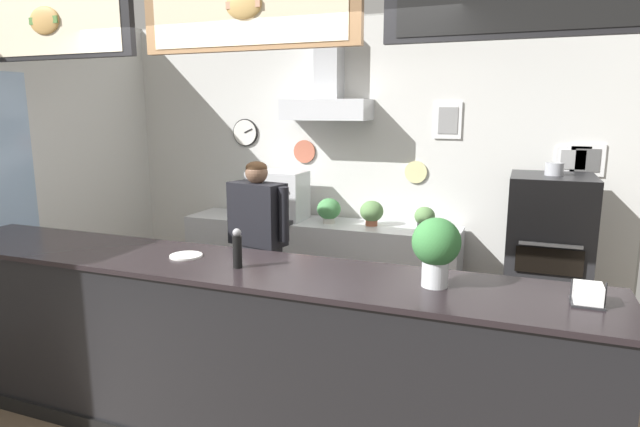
# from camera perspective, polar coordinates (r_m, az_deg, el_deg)

# --- Properties ---
(ground_plane) EXTENTS (6.20, 6.20, 0.00)m
(ground_plane) POSITION_cam_1_polar(r_m,az_deg,el_deg) (3.88, -6.84, -19.59)
(ground_plane) COLOR brown
(back_wall_assembly) EXTENTS (5.17, 2.34, 2.87)m
(back_wall_assembly) POSITION_cam_1_polar(r_m,az_deg,el_deg) (5.27, 3.29, 6.36)
(back_wall_assembly) COLOR #9E9E99
(back_wall_assembly) RESTS_ON ground_plane
(service_counter) EXTENTS (4.28, 0.69, 1.09)m
(service_counter) POSITION_cam_1_polar(r_m,az_deg,el_deg) (3.36, -9.85, -14.23)
(service_counter) COLOR black
(service_counter) RESTS_ON ground_plane
(back_prep_counter) EXTENTS (2.75, 0.56, 0.89)m
(back_prep_counter) POSITION_cam_1_polar(r_m,az_deg,el_deg) (5.33, -0.18, -5.63)
(back_prep_counter) COLOR silver
(back_prep_counter) RESTS_ON ground_plane
(pizza_oven) EXTENTS (0.64, 0.73, 1.56)m
(pizza_oven) POSITION_cam_1_polar(r_m,az_deg,el_deg) (4.76, 23.15, -4.94)
(pizza_oven) COLOR #232326
(pizza_oven) RESTS_ON ground_plane
(shop_worker) EXTENTS (0.60, 0.32, 1.58)m
(shop_worker) POSITION_cam_1_polar(r_m,az_deg,el_deg) (4.35, -6.65, -4.15)
(shop_worker) COLOR #232328
(shop_worker) RESTS_ON ground_plane
(espresso_machine) EXTENTS (0.55, 0.47, 0.48)m
(espresso_machine) POSITION_cam_1_polar(r_m,az_deg,el_deg) (5.32, -4.57, 1.92)
(espresso_machine) COLOR silver
(espresso_machine) RESTS_ON back_prep_counter
(potted_basil) EXTENTS (0.23, 0.23, 0.24)m
(potted_basil) POSITION_cam_1_polar(r_m,az_deg,el_deg) (5.11, 0.96, 0.41)
(potted_basil) COLOR beige
(potted_basil) RESTS_ON back_prep_counter
(potted_rosemary) EXTENTS (0.19, 0.19, 0.21)m
(potted_rosemary) POSITION_cam_1_polar(r_m,az_deg,el_deg) (4.92, 11.19, -0.44)
(potted_rosemary) COLOR #4C4C51
(potted_rosemary) RESTS_ON back_prep_counter
(potted_oregano) EXTENTS (0.22, 0.22, 0.24)m
(potted_oregano) POSITION_cam_1_polar(r_m,az_deg,el_deg) (5.03, 5.59, 0.15)
(potted_oregano) COLOR #9E563D
(potted_oregano) RESTS_ON back_prep_counter
(potted_sage) EXTENTS (0.22, 0.22, 0.25)m
(potted_sage) POSITION_cam_1_polar(r_m,az_deg,el_deg) (5.53, -7.69, 1.23)
(potted_sage) COLOR #9E563D
(potted_sage) RESTS_ON back_prep_counter
(basil_vase) EXTENTS (0.25, 0.25, 0.35)m
(basil_vase) POSITION_cam_1_polar(r_m,az_deg,el_deg) (2.73, 12.38, -3.65)
(basil_vase) COLOR silver
(basil_vase) RESTS_ON service_counter
(napkin_holder) EXTENTS (0.15, 0.14, 0.11)m
(napkin_holder) POSITION_cam_1_polar(r_m,az_deg,el_deg) (2.76, 26.86, -7.82)
(napkin_holder) COLOR #262628
(napkin_holder) RESTS_ON service_counter
(condiment_plate) EXTENTS (0.20, 0.20, 0.01)m
(condiment_plate) POSITION_cam_1_polar(r_m,az_deg,el_deg) (3.36, -14.22, -4.42)
(condiment_plate) COLOR white
(condiment_plate) RESTS_ON service_counter
(pepper_grinder) EXTENTS (0.05, 0.05, 0.23)m
(pepper_grinder) POSITION_cam_1_polar(r_m,az_deg,el_deg) (3.04, -8.89, -3.74)
(pepper_grinder) COLOR black
(pepper_grinder) RESTS_ON service_counter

